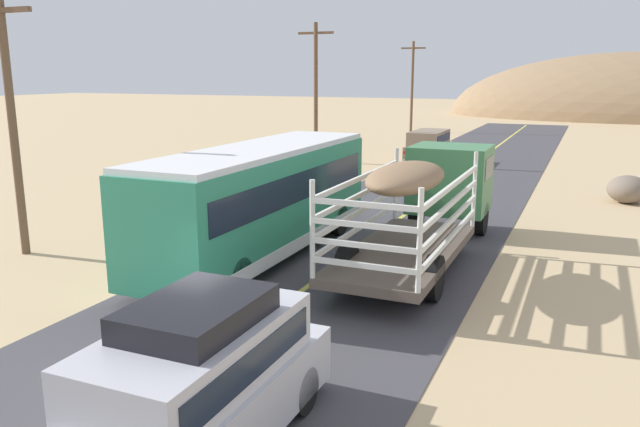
# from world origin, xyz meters

# --- Properties ---
(ground_plane) EXTENTS (240.00, 240.00, 0.00)m
(ground_plane) POSITION_xyz_m (0.00, 0.00, 0.00)
(ground_plane) COLOR tan
(road_surface) EXTENTS (8.00, 120.00, 0.02)m
(road_surface) POSITION_xyz_m (0.00, 0.00, 0.01)
(road_surface) COLOR #423F44
(road_surface) RESTS_ON ground
(road_centre_line) EXTENTS (0.16, 117.60, 0.00)m
(road_centre_line) POSITION_xyz_m (0.00, 0.00, 0.02)
(road_centre_line) COLOR #D8CC4C
(road_centre_line) RESTS_ON road_surface
(suv_near) EXTENTS (1.90, 4.62, 2.29)m
(suv_near) POSITION_xyz_m (1.57, -1.81, 1.15)
(suv_near) COLOR silver
(suv_near) RESTS_ON road_surface
(livestock_truck) EXTENTS (2.53, 9.70, 3.02)m
(livestock_truck) POSITION_xyz_m (2.02, 9.98, 1.79)
(livestock_truck) COLOR #3F7F4C
(livestock_truck) RESTS_ON road_surface
(bus) EXTENTS (2.54, 10.00, 3.21)m
(bus) POSITION_xyz_m (-2.31, 7.03, 1.75)
(bus) COLOR #2D8C66
(bus) RESTS_ON road_surface
(car_far) EXTENTS (1.90, 4.62, 1.93)m
(car_far) POSITION_xyz_m (-2.53, 27.84, 1.09)
(car_far) COLOR #8C7259
(car_far) RESTS_ON road_surface
(power_pole_near) EXTENTS (2.20, 0.24, 7.54)m
(power_pole_near) POSITION_xyz_m (-8.97, 4.55, 4.05)
(power_pole_near) COLOR brown
(power_pole_near) RESTS_ON ground
(power_pole_mid) EXTENTS (2.20, 0.24, 8.11)m
(power_pole_mid) POSITION_xyz_m (-8.97, 25.97, 4.35)
(power_pole_mid) COLOR brown
(power_pole_mid) RESTS_ON ground
(power_pole_far) EXTENTS (2.20, 0.24, 7.98)m
(power_pole_far) POSITION_xyz_m (-8.97, 47.38, 4.28)
(power_pole_far) COLOR brown
(power_pole_far) RESTS_ON ground
(boulder_mid_field) EXTENTS (1.64, 1.73, 1.14)m
(boulder_mid_field) POSITION_xyz_m (7.79, 19.91, 0.57)
(boulder_mid_field) COLOR #756656
(boulder_mid_field) RESTS_ON ground
(distant_hill) EXTENTS (43.92, 25.23, 15.41)m
(distant_hill) POSITION_xyz_m (10.60, 76.80, 0.00)
(distant_hill) COLOR #957553
(distant_hill) RESTS_ON ground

